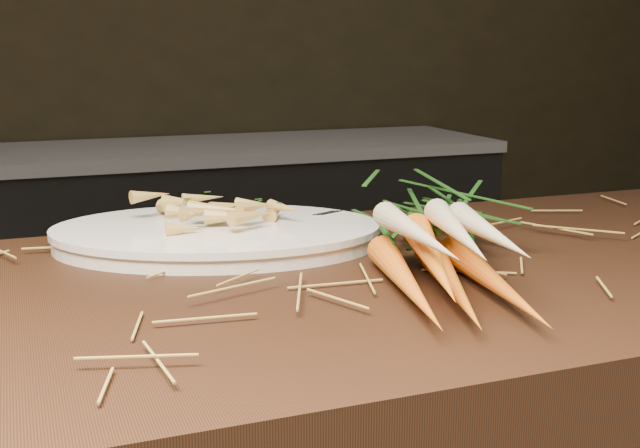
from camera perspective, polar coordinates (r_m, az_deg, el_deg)
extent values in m
cube|color=black|center=(2.98, -5.40, -2.64)|extent=(1.80, 0.60, 0.80)
cube|color=#99999E|center=(2.90, -5.57, 5.39)|extent=(1.82, 0.62, 0.04)
cone|color=#DA5708|center=(0.90, 6.25, -4.27)|extent=(0.12, 0.31, 0.04)
cone|color=#DA5708|center=(0.91, 9.31, -4.19)|extent=(0.14, 0.30, 0.04)
cone|color=#DA5708|center=(0.93, 12.31, -4.11)|extent=(0.10, 0.31, 0.04)
cone|color=#DA5708|center=(0.89, 8.01, -2.49)|extent=(0.15, 0.30, 0.04)
cone|color=beige|center=(0.90, 6.91, -0.69)|extent=(0.09, 0.29, 0.05)
cone|color=beige|center=(0.90, 9.79, -0.57)|extent=(0.13, 0.28, 0.04)
cone|color=beige|center=(0.92, 11.96, -0.62)|extent=(0.11, 0.28, 0.05)
ellipsoid|color=#245D1C|center=(1.16, 6.66, 1.21)|extent=(0.26, 0.31, 0.10)
cube|color=silver|center=(1.14, 0.91, -0.33)|extent=(0.17, 0.08, 0.00)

